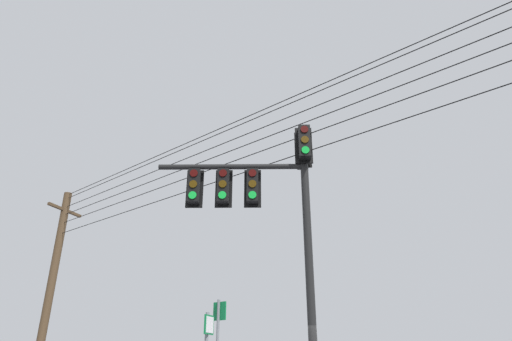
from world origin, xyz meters
name	(u,v)px	position (x,y,z in m)	size (l,w,h in m)	color
signal_mast_assembly	(270,203)	(0.52, 1.29, 5.42)	(1.42, 3.98, 7.51)	black
utility_pole_wooden	(50,289)	(10.97, 8.36, 4.58)	(1.74, 1.20, 8.98)	#4C3823
overhead_wire_span	(344,102)	(-0.76, -0.39, 7.85)	(23.48, 17.52, 2.32)	black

